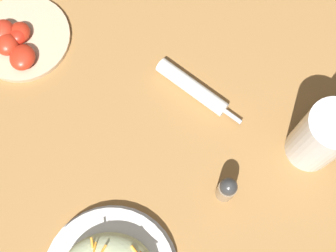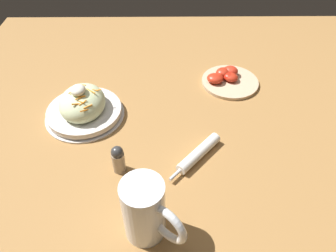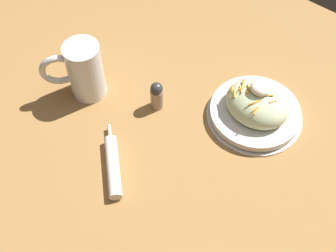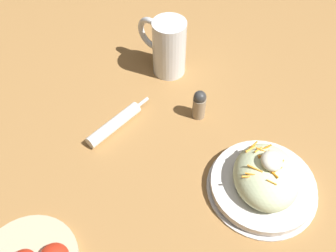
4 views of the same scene
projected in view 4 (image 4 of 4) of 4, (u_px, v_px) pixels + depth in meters
The scene contains 5 objects.
ground_plane at pixel (130, 155), 0.81m from camera, with size 1.43×1.43×0.00m, color #9E703D.
salad_plate at pixel (264, 180), 0.74m from camera, with size 0.22×0.22×0.11m.
beer_mug at pixel (168, 49), 0.93m from camera, with size 0.11×0.12×0.15m.
napkin_roll at pixel (115, 124), 0.85m from camera, with size 0.15×0.13×0.03m.
salt_shaker at pixel (199, 104), 0.85m from camera, with size 0.03×0.03×0.08m.
Camera 4 is at (-0.46, -0.08, 0.67)m, focal length 40.61 mm.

